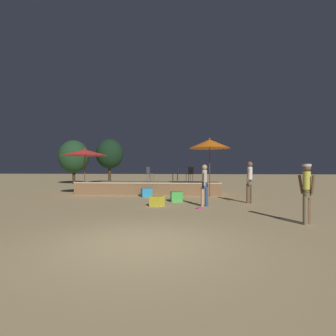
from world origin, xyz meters
name	(u,v)px	position (x,y,z in m)	size (l,w,h in m)	color
ground_plane	(141,244)	(0.00, 0.00, 0.00)	(120.00, 120.00, 0.00)	tan
wooden_deck	(150,188)	(-1.60, 10.84, 0.34)	(8.57, 2.99, 0.75)	olive
patio_umbrella_0	(85,152)	(-5.30, 9.54, 2.49)	(2.69, 2.69, 2.76)	brown
patio_umbrella_1	(210,144)	(1.99, 9.16, 2.90)	(2.27, 2.27, 3.23)	brown
cube_seat_0	(147,193)	(-1.44, 8.70, 0.23)	(0.70, 0.70, 0.46)	#2D9EDB
cube_seat_1	(176,197)	(0.31, 6.87, 0.23)	(0.62, 0.62, 0.47)	#4CC651
cube_seat_2	(157,201)	(-0.39, 5.34, 0.21)	(0.62, 0.62, 0.42)	yellow
person_0	(307,190)	(4.26, 2.28, 0.95)	(0.38, 0.42, 1.70)	brown
person_1	(204,184)	(1.55, 5.43, 0.93)	(0.30, 0.52, 1.72)	tan
person_2	(250,180)	(3.62, 6.63, 1.04)	(0.38, 0.49, 1.87)	brown
bistro_chair_0	(190,173)	(0.91, 10.84, 1.29)	(0.47, 0.47, 0.90)	#2D3338
bistro_chair_1	(177,172)	(0.01, 11.63, 1.29)	(0.41, 0.41, 0.90)	#2D3338
bistro_chair_2	(149,172)	(-1.80, 11.61, 1.29)	(0.45, 0.45, 0.90)	#47474C
frisbee_disc	(200,208)	(1.34, 4.81, 0.02)	(0.27, 0.27, 0.03)	#E54C99
background_tree_0	(110,154)	(-7.30, 20.27, 2.97)	(2.71, 2.71, 4.48)	#3D2B1C
background_tree_1	(74,157)	(-10.71, 19.54, 2.69)	(2.94, 2.94, 4.32)	#3D2B1C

